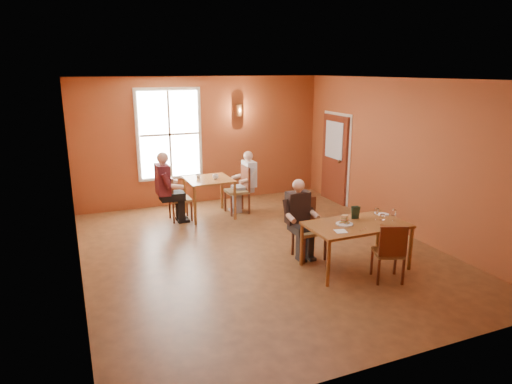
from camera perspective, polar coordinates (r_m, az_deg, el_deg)
name	(u,v)px	position (r m, az deg, el deg)	size (l,w,h in m)	color
ground	(260,251)	(8.24, 0.54, -7.41)	(6.00, 7.00, 0.01)	brown
wall_back	(203,141)	(11.03, -6.69, 6.39)	(6.00, 0.04, 3.00)	brown
wall_front	(396,236)	(4.90, 17.09, -5.33)	(6.00, 0.04, 3.00)	brown
wall_left	(72,186)	(7.18, -22.00, 0.67)	(0.04, 7.00, 3.00)	brown
wall_right	(401,157)	(9.37, 17.72, 4.22)	(0.04, 7.00, 3.00)	brown
ceiling	(261,79)	(7.61, 0.60, 13.95)	(6.00, 7.00, 0.04)	white
window	(169,134)	(10.77, -10.77, 7.09)	(1.36, 0.10, 1.96)	white
door	(334,159)	(11.23, 9.75, 4.09)	(0.12, 1.04, 2.10)	maroon
wall_sconce	(239,110)	(11.14, -2.14, 10.19)	(0.16, 0.16, 0.28)	brown
main_table	(356,246)	(7.64, 12.33, -6.57)	(1.62, 0.91, 0.76)	brown
chair_diner_main	(309,230)	(7.85, 6.66, -4.69)	(0.45, 0.45, 1.02)	#512E15
diner_main	(310,222)	(7.78, 6.80, -3.78)	(0.52, 0.52, 1.30)	#2F2016
chair_empty	(388,251)	(7.29, 16.20, -7.15)	(0.41, 0.41, 0.93)	#4F2812
plate_food	(344,224)	(7.41, 10.99, -3.90)	(0.27, 0.27, 0.04)	white
sandwich	(344,220)	(7.48, 11.00, -3.41)	(0.09, 0.09, 0.11)	tan
goblet_a	(376,213)	(7.78, 14.81, -2.60)	(0.08, 0.08, 0.20)	white
goblet_b	(394,215)	(7.77, 16.83, -2.75)	(0.08, 0.08, 0.20)	white
goblet_c	(382,219)	(7.52, 15.49, -3.28)	(0.08, 0.08, 0.19)	white
menu_stand	(355,212)	(7.71, 12.33, -2.51)	(0.13, 0.06, 0.22)	#1E3525
knife	(363,229)	(7.26, 13.27, -4.57)	(0.21, 0.02, 0.00)	white
napkin	(341,231)	(7.11, 10.54, -4.84)	(0.17, 0.17, 0.01)	white
side_plate	(383,214)	(8.06, 15.64, -2.70)	(0.19, 0.19, 0.01)	beige
second_table	(209,198)	(10.07, -5.87, -0.69)	(0.96, 0.96, 0.85)	brown
chair_diner_white	(237,190)	(10.24, -2.41, 0.25)	(0.47, 0.47, 1.06)	maroon
diner_white	(238,184)	(10.22, -2.26, 1.00)	(0.53, 0.53, 1.33)	silver
chair_diner_maroon	(180,198)	(9.89, -9.48, -0.75)	(0.43, 0.43, 0.97)	brown
diner_maroon	(178,187)	(9.82, -9.71, 0.64)	(0.59, 0.59, 1.47)	#52171A
cup_a	(216,177)	(9.90, -5.08, 1.89)	(0.13, 0.13, 0.10)	white
cup_b	(198,176)	(10.01, -7.23, 1.98)	(0.11, 0.11, 0.10)	white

